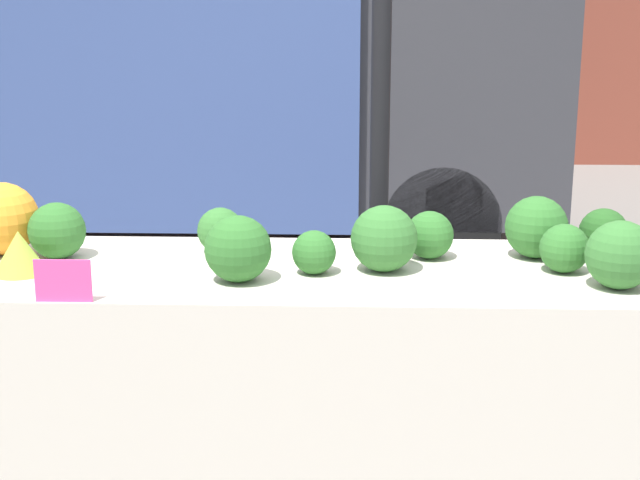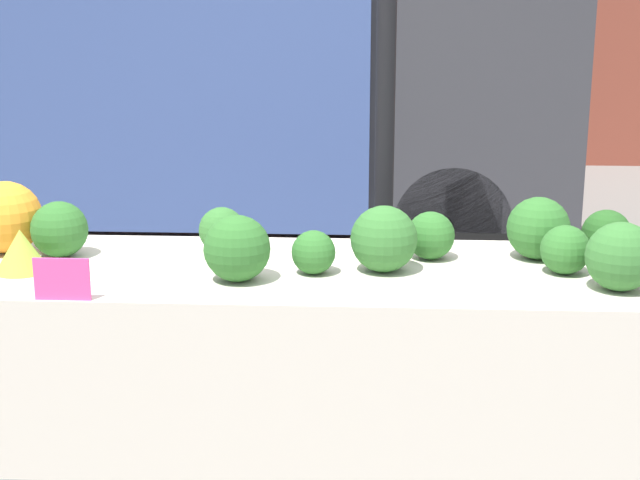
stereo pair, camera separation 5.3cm
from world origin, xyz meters
name	(u,v)px [view 2 (the right image)]	position (x,y,z in m)	size (l,w,h in m)	color
tent_pole	(386,60)	(0.19, 0.79, 1.38)	(0.07, 0.07, 2.76)	black
parked_truck	(178,60)	(-1.17, 3.65, 1.26)	(4.73, 2.12, 2.35)	#384C84
market_table	(319,312)	(0.00, -0.06, 0.73)	(2.15, 0.70, 0.84)	beige
orange_cauliflower	(5,217)	(-0.94, 0.12, 0.95)	(0.22, 0.22, 0.22)	orange
romanesco_head	(21,251)	(-0.82, -0.09, 0.90)	(0.15, 0.15, 0.12)	#93B238
broccoli_head_0	(538,228)	(0.63, 0.13, 0.93)	(0.18, 0.18, 0.18)	#2D6628
broccoli_head_1	(313,252)	(-0.01, -0.06, 0.90)	(0.12, 0.12, 0.12)	#2D6628
broccoli_head_2	(222,230)	(-0.30, 0.15, 0.91)	(0.14, 0.14, 0.14)	#336B2D
broccoli_head_3	(59,229)	(-0.77, 0.07, 0.92)	(0.17, 0.17, 0.17)	#2D6628
broccoli_head_4	(431,236)	(0.32, 0.11, 0.91)	(0.14, 0.14, 0.14)	#2D6628
broccoli_head_5	(565,250)	(0.67, -0.02, 0.91)	(0.14, 0.14, 0.14)	#2D6628
broccoli_head_6	(606,234)	(0.83, 0.16, 0.91)	(0.14, 0.14, 0.14)	#23511E
broccoli_head_7	(621,257)	(0.78, -0.17, 0.93)	(0.18, 0.18, 0.18)	#336B2D
broccoli_head_8	(237,248)	(-0.21, -0.14, 0.93)	(0.18, 0.18, 0.18)	#2D6628
broccoli_head_9	(384,239)	(0.18, -0.03, 0.93)	(0.18, 0.18, 0.18)	#336B2D
price_sign	(62,279)	(-0.62, -0.34, 0.89)	(0.14, 0.01, 0.11)	#EF4793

